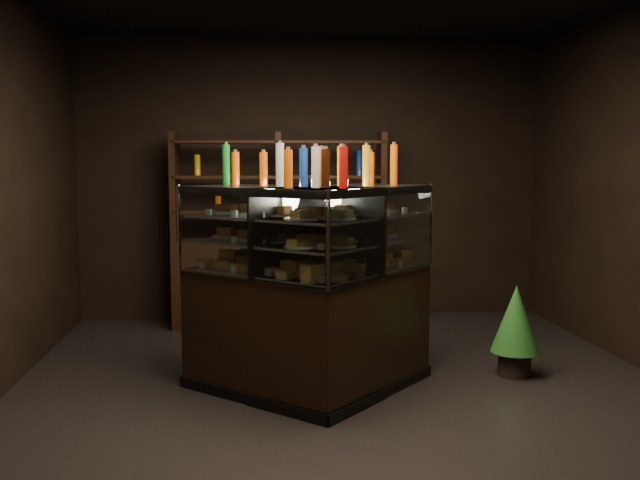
# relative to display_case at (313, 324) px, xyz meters

# --- Properties ---
(ground) EXTENTS (5.00, 5.00, 0.00)m
(ground) POSITION_rel_display_case_xyz_m (0.24, 0.12, -0.51)
(ground) COLOR black
(ground) RESTS_ON ground
(room_shell) EXTENTS (5.02, 5.02, 3.01)m
(room_shell) POSITION_rel_display_case_xyz_m (0.24, 0.12, 1.43)
(room_shell) COLOR black
(room_shell) RESTS_ON ground
(display_case) EXTENTS (1.98, 1.51, 1.54)m
(display_case) POSITION_rel_display_case_xyz_m (0.00, 0.00, 0.00)
(display_case) COLOR black
(display_case) RESTS_ON ground
(food_display) EXTENTS (1.53, 1.05, 0.47)m
(food_display) POSITION_rel_display_case_xyz_m (0.00, -0.01, 0.64)
(food_display) COLOR #C68747
(food_display) RESTS_ON display_case
(bottles_top) EXTENTS (1.35, 0.91, 0.30)m
(bottles_top) POSITION_rel_display_case_xyz_m (-0.00, 0.00, 1.16)
(bottles_top) COLOR #0F38B2
(bottles_top) RESTS_ON display_case
(potted_conifer) EXTENTS (0.39, 0.39, 0.83)m
(potted_conifer) POSITION_rel_display_case_xyz_m (1.64, 0.23, -0.04)
(potted_conifer) COLOR black
(potted_conifer) RESTS_ON ground
(back_shelving) EXTENTS (2.19, 0.55, 2.00)m
(back_shelving) POSITION_rel_display_case_xyz_m (-0.15, 2.17, 0.10)
(back_shelving) COLOR black
(back_shelving) RESTS_ON ground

